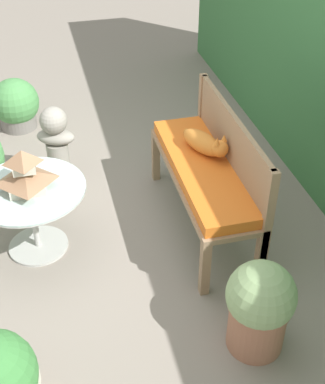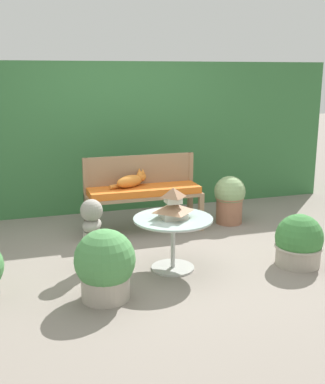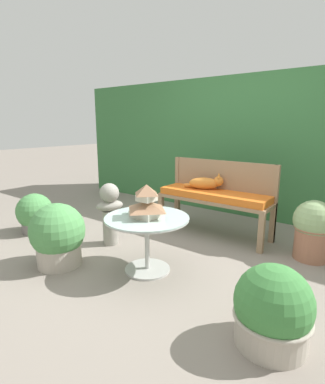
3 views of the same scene
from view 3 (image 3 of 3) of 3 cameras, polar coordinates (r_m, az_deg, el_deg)
name	(u,v)px [view 3 (image 3 of 3)]	position (r m, az deg, el deg)	size (l,w,h in m)	color
ground	(164,257)	(3.21, 0.32, -12.35)	(30.00, 30.00, 0.00)	gray
foliage_hedge_back	(252,146)	(4.97, 16.76, 8.40)	(6.40, 0.83, 2.06)	#38703D
garden_bench	(214,198)	(3.75, 9.75, -1.15)	(1.41, 0.44, 0.56)	#937556
bench_backrest	(222,180)	(3.89, 11.23, 2.20)	(1.41, 0.06, 0.92)	#937556
cat	(206,183)	(3.83, 8.30, 1.72)	(0.49, 0.30, 0.21)	orange
patio_table	(147,228)	(2.80, -2.97, -6.92)	(0.78, 0.78, 0.53)	#B7B7B2
pagoda_birdhouse	(147,203)	(2.73, -3.03, -2.15)	(0.32, 0.32, 0.30)	beige
garden_bust	(110,210)	(3.48, -9.97, -3.46)	(0.28, 0.35, 0.72)	gray
potted_plant_path_edge	(58,236)	(3.12, -19.31, -7.88)	(0.53, 0.53, 0.63)	#ADA393
potted_plant_bench_left	(35,214)	(4.18, -23.12, -3.87)	(0.46, 0.46, 0.51)	slate
potted_plant_table_near	(272,310)	(2.11, 20.22, -20.36)	(0.48, 0.48, 0.53)	#ADA393
potted_plant_bench_right	(313,229)	(3.43, 26.77, -6.26)	(0.40, 0.40, 0.62)	#9E664C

